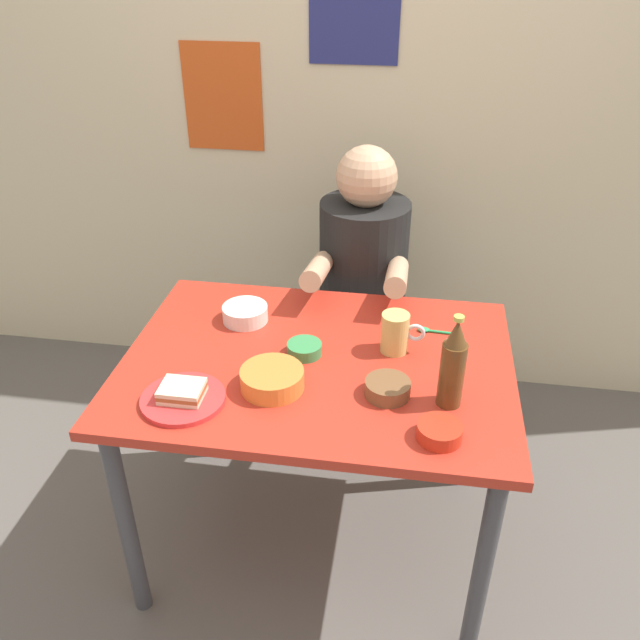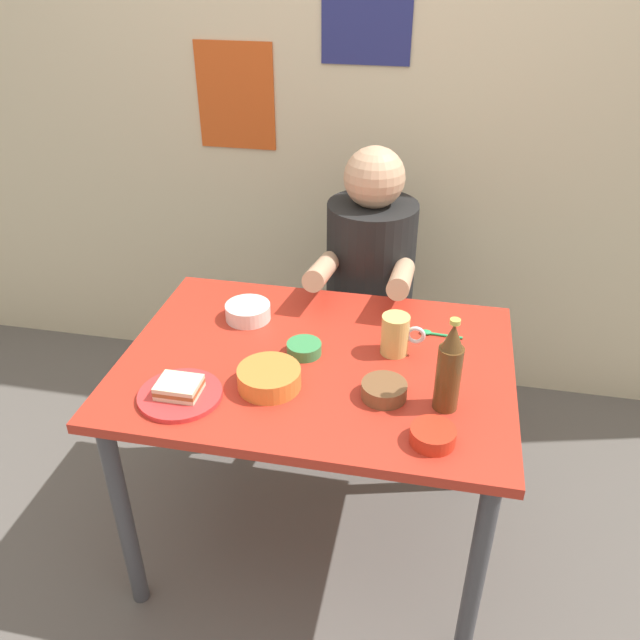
# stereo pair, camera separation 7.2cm
# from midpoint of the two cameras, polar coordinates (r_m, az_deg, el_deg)

# --- Properties ---
(ground_plane) EXTENTS (6.00, 6.00, 0.00)m
(ground_plane) POSITION_cam_midpoint_polar(r_m,az_deg,el_deg) (2.35, -1.12, -18.39)
(ground_plane) COLOR #59544F
(wall_back) EXTENTS (4.40, 0.09, 2.60)m
(wall_back) POSITION_cam_midpoint_polar(r_m,az_deg,el_deg) (2.60, 2.76, 20.44)
(wall_back) COLOR beige
(wall_back) RESTS_ON ground
(dining_table) EXTENTS (1.10, 0.80, 0.74)m
(dining_table) POSITION_cam_midpoint_polar(r_m,az_deg,el_deg) (1.90, -1.32, -5.76)
(dining_table) COLOR #B72D1E
(dining_table) RESTS_ON ground
(stool) EXTENTS (0.34, 0.34, 0.45)m
(stool) POSITION_cam_midpoint_polar(r_m,az_deg,el_deg) (2.58, 2.72, -2.78)
(stool) COLOR #4C4C51
(stool) RESTS_ON ground
(person_seated) EXTENTS (0.33, 0.56, 0.72)m
(person_seated) POSITION_cam_midpoint_polar(r_m,az_deg,el_deg) (2.36, 2.94, 5.46)
(person_seated) COLOR black
(person_seated) RESTS_ON stool
(plate_orange) EXTENTS (0.22, 0.22, 0.01)m
(plate_orange) POSITION_cam_midpoint_polar(r_m,az_deg,el_deg) (1.74, -13.09, -6.77)
(plate_orange) COLOR red
(plate_orange) RESTS_ON dining_table
(sandwich) EXTENTS (0.11, 0.09, 0.04)m
(sandwich) POSITION_cam_midpoint_polar(r_m,az_deg,el_deg) (1.72, -13.19, -6.12)
(sandwich) COLOR beige
(sandwich) RESTS_ON plate_orange
(beer_mug) EXTENTS (0.13, 0.08, 0.12)m
(beer_mug) POSITION_cam_midpoint_polar(r_m,az_deg,el_deg) (1.86, 5.56, -1.14)
(beer_mug) COLOR #D1BC66
(beer_mug) RESTS_ON dining_table
(beer_bottle) EXTENTS (0.06, 0.06, 0.26)m
(beer_bottle) POSITION_cam_midpoint_polar(r_m,az_deg,el_deg) (1.65, 10.34, -3.95)
(beer_bottle) COLOR #593819
(beer_bottle) RESTS_ON dining_table
(condiment_bowl_brown) EXTENTS (0.12, 0.12, 0.04)m
(condiment_bowl_brown) POSITION_cam_midpoint_polar(r_m,az_deg,el_deg) (1.71, 4.75, -5.94)
(condiment_bowl_brown) COLOR brown
(condiment_bowl_brown) RESTS_ON dining_table
(soup_bowl_orange) EXTENTS (0.17, 0.17, 0.05)m
(soup_bowl_orange) POSITION_cam_midpoint_polar(r_m,az_deg,el_deg) (1.73, -5.42, -5.13)
(soup_bowl_orange) COLOR orange
(soup_bowl_orange) RESTS_ON dining_table
(rice_bowl_white) EXTENTS (0.14, 0.14, 0.05)m
(rice_bowl_white) POSITION_cam_midpoint_polar(r_m,az_deg,el_deg) (2.03, -7.59, 0.63)
(rice_bowl_white) COLOR silver
(rice_bowl_white) RESTS_ON dining_table
(sauce_bowl_chili) EXTENTS (0.11, 0.11, 0.04)m
(sauce_bowl_chili) POSITION_cam_midpoint_polar(r_m,az_deg,el_deg) (1.59, 9.15, -9.63)
(sauce_bowl_chili) COLOR red
(sauce_bowl_chili) RESTS_ON dining_table
(dip_bowl_green) EXTENTS (0.10, 0.10, 0.03)m
(dip_bowl_green) POSITION_cam_midpoint_polar(r_m,az_deg,el_deg) (1.86, -2.49, -2.51)
(dip_bowl_green) COLOR #388C4C
(dip_bowl_green) RESTS_ON dining_table
(spoon) EXTENTS (0.13, 0.02, 0.01)m
(spoon) POSITION_cam_midpoint_polar(r_m,az_deg,el_deg) (1.99, 8.69, -0.94)
(spoon) COLOR #26A559
(spoon) RESTS_ON dining_table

